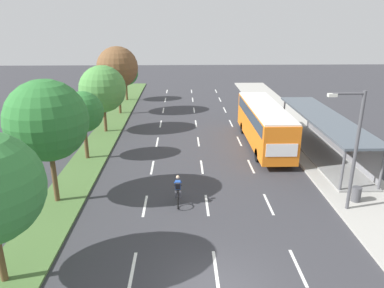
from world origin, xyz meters
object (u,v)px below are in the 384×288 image
(bus_shelter, at_px, (326,131))
(median_tree_farthest, at_px, (125,73))
(cyclist, at_px, (178,191))
(streetlight, at_px, (353,144))
(median_tree_third, at_px, (83,112))
(bus, at_px, (264,121))
(median_tree_second, at_px, (47,121))
(median_tree_fourth, at_px, (103,89))
(trash_bin, at_px, (356,194))
(median_tree_fifth, at_px, (117,67))

(bus_shelter, bearing_deg, median_tree_farthest, 132.46)
(cyclist, distance_m, streetlight, 9.63)
(median_tree_third, bearing_deg, bus, 11.03)
(bus_shelter, relative_size, cyclist, 7.67)
(median_tree_second, distance_m, median_tree_farthest, 26.73)
(bus_shelter, bearing_deg, bus, 153.25)
(median_tree_fourth, bearing_deg, median_tree_second, -90.74)
(cyclist, bearing_deg, streetlight, -6.58)
(median_tree_third, height_order, trash_bin, median_tree_third)
(streetlight, bearing_deg, median_tree_farthest, 119.22)
(bus, height_order, median_tree_fifth, median_tree_fifth)
(median_tree_farthest, relative_size, streetlight, 0.76)
(bus_shelter, distance_m, median_tree_third, 18.07)
(bus_shelter, distance_m, median_tree_farthest, 26.50)
(median_tree_second, bearing_deg, streetlight, -5.16)
(bus, xyz_separation_m, median_tree_second, (-13.79, -9.35, 2.77))
(median_tree_second, xyz_separation_m, median_tree_farthest, (0.22, 26.70, -1.34))
(median_tree_fifth, bearing_deg, bus_shelter, -36.05)
(bus, bearing_deg, bus_shelter, -26.75)
(bus, bearing_deg, median_tree_farthest, 128.03)
(trash_bin, bearing_deg, median_tree_fifth, 128.74)
(streetlight, height_order, trash_bin, streetlight)
(streetlight, distance_m, trash_bin, 3.57)
(median_tree_farthest, relative_size, trash_bin, 5.84)
(median_tree_fourth, height_order, median_tree_fifth, median_tree_fifth)
(cyclist, height_order, median_tree_second, median_tree_second)
(median_tree_fourth, distance_m, median_tree_farthest, 13.36)
(median_tree_fourth, bearing_deg, median_tree_third, -90.66)
(bus_shelter, distance_m, bus, 4.80)
(bus, distance_m, median_tree_fourth, 14.33)
(median_tree_fourth, relative_size, trash_bin, 7.03)
(trash_bin, bearing_deg, bus_shelter, 82.10)
(median_tree_third, height_order, median_tree_farthest, median_tree_third)
(bus, distance_m, cyclist, 12.00)
(bus, relative_size, median_tree_farthest, 2.27)
(bus, distance_m, trash_bin, 10.56)
(median_tree_farthest, bearing_deg, bus_shelter, -47.54)
(cyclist, bearing_deg, bus, 54.75)
(median_tree_fourth, bearing_deg, bus_shelter, -18.99)
(streetlight, bearing_deg, median_tree_fourth, 136.87)
(median_tree_third, relative_size, streetlight, 0.77)
(cyclist, bearing_deg, bus_shelter, 34.19)
(median_tree_fourth, height_order, trash_bin, median_tree_fourth)
(median_tree_second, xyz_separation_m, median_tree_fourth, (0.17, 13.35, -0.82))
(median_tree_third, height_order, median_tree_fourth, median_tree_fourth)
(cyclist, xyz_separation_m, median_tree_farthest, (-6.69, 27.10, 2.72))
(median_tree_fifth, distance_m, trash_bin, 26.83)
(median_tree_third, xyz_separation_m, median_tree_farthest, (0.13, 20.03, -0.11))
(median_tree_second, relative_size, streetlight, 1.07)
(median_tree_farthest, bearing_deg, median_tree_third, -90.36)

